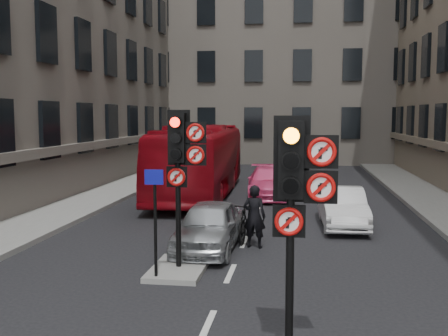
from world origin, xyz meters
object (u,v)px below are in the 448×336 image
(car_white, at_px, (343,207))
(bus_red, at_px, (200,160))
(car_silver, at_px, (209,226))
(motorcycle, at_px, (247,221))
(car_pink, at_px, (269,182))
(signal_near, at_px, (297,186))
(motorcyclist, at_px, (254,216))
(info_sign, at_px, (155,208))
(signal_far, at_px, (181,154))

(car_white, distance_m, bus_red, 8.21)
(car_silver, bearing_deg, motorcycle, 52.76)
(car_pink, bearing_deg, motorcycle, -95.92)
(car_silver, distance_m, bus_red, 9.52)
(signal_near, height_order, bus_red, signal_near)
(car_white, relative_size, car_pink, 0.85)
(motorcyclist, height_order, info_sign, info_sign)
(car_silver, distance_m, info_sign, 3.05)
(bus_red, distance_m, info_sign, 12.15)
(signal_near, relative_size, signal_far, 1.00)
(info_sign, bearing_deg, signal_far, 60.00)
(motorcycle, bearing_deg, car_silver, -121.26)
(motorcyclist, bearing_deg, signal_far, 69.56)
(signal_near, height_order, car_pink, signal_near)
(signal_far, bearing_deg, info_sign, -116.35)
(car_silver, bearing_deg, car_white, 44.43)
(car_white, distance_m, motorcyclist, 4.01)
(motorcycle, distance_m, motorcyclist, 0.81)
(signal_far, relative_size, motorcyclist, 2.09)
(signal_near, bearing_deg, car_silver, 111.19)
(car_silver, xyz_separation_m, car_white, (3.75, 3.48, -0.02))
(bus_red, xyz_separation_m, info_sign, (1.33, -12.08, 0.05))
(bus_red, height_order, info_sign, bus_red)
(car_pink, bearing_deg, car_silver, -101.44)
(car_silver, xyz_separation_m, car_pink, (1.04, 9.16, 0.00))
(signal_near, xyz_separation_m, car_silver, (-2.33, 6.01, -1.94))
(signal_far, xyz_separation_m, info_sign, (-0.40, -0.81, -1.09))
(bus_red, xyz_separation_m, motorcyclist, (3.18, -8.85, -0.72))
(car_pink, bearing_deg, info_sign, -103.10)
(bus_red, bearing_deg, signal_near, -75.94)
(bus_red, relative_size, motorcyclist, 6.59)
(signal_far, xyz_separation_m, motorcyclist, (1.44, 2.42, -1.85))
(signal_far, relative_size, car_silver, 0.94)
(signal_far, bearing_deg, motorcyclist, 59.23)
(car_white, bearing_deg, signal_far, -128.19)
(signal_near, relative_size, info_sign, 1.54)
(signal_near, distance_m, car_white, 9.79)
(signal_far, bearing_deg, car_silver, 82.30)
(motorcycle, bearing_deg, car_white, 47.15)
(car_pink, relative_size, info_sign, 1.93)
(signal_far, height_order, car_silver, signal_far)
(car_silver, distance_m, car_white, 5.11)
(car_white, relative_size, info_sign, 1.64)
(signal_far, relative_size, info_sign, 1.54)
(car_pink, xyz_separation_m, motorcycle, (-0.14, -8.04, -0.08))
(motorcyclist, bearing_deg, info_sign, 70.63)
(car_pink, bearing_deg, car_white, -69.52)
(signal_far, distance_m, motorcycle, 3.97)
(motorcycle, bearing_deg, car_pink, 96.56)
(signal_near, relative_size, motorcyclist, 2.09)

